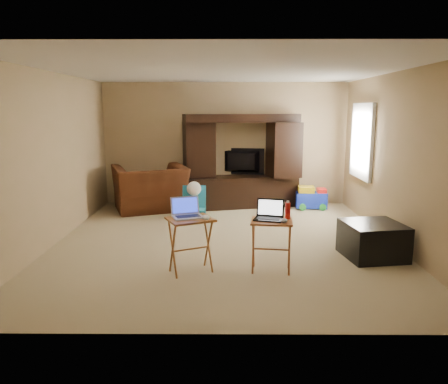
{
  "coord_description": "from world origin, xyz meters",
  "views": [
    {
      "loc": [
        0.04,
        -6.31,
        1.96
      ],
      "look_at": [
        0.0,
        -0.2,
        0.8
      ],
      "focal_mm": 35.0,
      "sensor_mm": 36.0,
      "label": 1
    }
  ],
  "objects_px": {
    "entertainment_center": "(241,161)",
    "child_rocker": "(194,202)",
    "tray_table_left": "(191,245)",
    "tray_table_right": "(271,246)",
    "television": "(241,162)",
    "plush_toy": "(184,208)",
    "laptop_right": "(269,210)",
    "ottoman": "(373,240)",
    "water_bottle": "(288,211)",
    "laptop_left": "(188,208)",
    "mouse_left": "(206,218)",
    "mouse_right": "(284,221)",
    "push_toy": "(311,197)",
    "recliner": "(150,188)"
  },
  "relations": [
    {
      "from": "recliner",
      "to": "push_toy",
      "type": "xyz_separation_m",
      "value": [
        3.2,
        0.16,
        -0.21
      ]
    },
    {
      "from": "ottoman",
      "to": "water_bottle",
      "type": "distance_m",
      "value": 1.39
    },
    {
      "from": "plush_toy",
      "to": "push_toy",
      "type": "relative_size",
      "value": 0.65
    },
    {
      "from": "plush_toy",
      "to": "laptop_left",
      "type": "height_order",
      "value": "laptop_left"
    },
    {
      "from": "child_rocker",
      "to": "laptop_left",
      "type": "relative_size",
      "value": 1.63
    },
    {
      "from": "ottoman",
      "to": "mouse_left",
      "type": "bearing_deg",
      "value": -163.98
    },
    {
      "from": "child_rocker",
      "to": "push_toy",
      "type": "height_order",
      "value": "child_rocker"
    },
    {
      "from": "tray_table_left",
      "to": "tray_table_right",
      "type": "relative_size",
      "value": 1.05
    },
    {
      "from": "laptop_right",
      "to": "mouse_left",
      "type": "height_order",
      "value": "laptop_right"
    },
    {
      "from": "television",
      "to": "laptop_left",
      "type": "height_order",
      "value": "television"
    },
    {
      "from": "plush_toy",
      "to": "laptop_right",
      "type": "xyz_separation_m",
      "value": [
        1.28,
        -2.61,
        0.56
      ]
    },
    {
      "from": "tray_table_left",
      "to": "plush_toy",
      "type": "bearing_deg",
      "value": 71.72
    },
    {
      "from": "tray_table_left",
      "to": "water_bottle",
      "type": "distance_m",
      "value": 1.25
    },
    {
      "from": "tray_table_right",
      "to": "mouse_right",
      "type": "xyz_separation_m",
      "value": [
        0.13,
        -0.12,
        0.35
      ]
    },
    {
      "from": "mouse_left",
      "to": "recliner",
      "type": "bearing_deg",
      "value": 110.32
    },
    {
      "from": "laptop_left",
      "to": "water_bottle",
      "type": "relative_size",
      "value": 1.78
    },
    {
      "from": "push_toy",
      "to": "child_rocker",
      "type": "bearing_deg",
      "value": -157.7
    },
    {
      "from": "ottoman",
      "to": "tray_table_right",
      "type": "height_order",
      "value": "tray_table_right"
    },
    {
      "from": "laptop_right",
      "to": "tray_table_right",
      "type": "bearing_deg",
      "value": -11.31
    },
    {
      "from": "tray_table_right",
      "to": "recliner",
      "type": "bearing_deg",
      "value": 128.77
    },
    {
      "from": "plush_toy",
      "to": "mouse_right",
      "type": "height_order",
      "value": "mouse_right"
    },
    {
      "from": "push_toy",
      "to": "ottoman",
      "type": "xyz_separation_m",
      "value": [
        0.27,
        -2.93,
        0.0
      ]
    },
    {
      "from": "ottoman",
      "to": "laptop_left",
      "type": "distance_m",
      "value": 2.55
    },
    {
      "from": "tray_table_left",
      "to": "water_bottle",
      "type": "bearing_deg",
      "value": -19.95
    },
    {
      "from": "ottoman",
      "to": "television",
      "type": "bearing_deg",
      "value": 116.7
    },
    {
      "from": "tray_table_right",
      "to": "mouse_left",
      "type": "bearing_deg",
      "value": -165.54
    },
    {
      "from": "tray_table_right",
      "to": "push_toy",
      "type": "bearing_deg",
      "value": 78.51
    },
    {
      "from": "tray_table_right",
      "to": "mouse_right",
      "type": "height_order",
      "value": "mouse_right"
    },
    {
      "from": "ottoman",
      "to": "laptop_right",
      "type": "xyz_separation_m",
      "value": [
        -1.46,
        -0.51,
        0.53
      ]
    },
    {
      "from": "mouse_left",
      "to": "laptop_left",
      "type": "bearing_deg",
      "value": 155.56
    },
    {
      "from": "television",
      "to": "plush_toy",
      "type": "bearing_deg",
      "value": 58.37
    },
    {
      "from": "recliner",
      "to": "laptop_left",
      "type": "xyz_separation_m",
      "value": [
        1.04,
        -3.3,
        0.36
      ]
    },
    {
      "from": "push_toy",
      "to": "laptop_right",
      "type": "distance_m",
      "value": 3.68
    },
    {
      "from": "entertainment_center",
      "to": "ottoman",
      "type": "distance_m",
      "value": 3.6
    },
    {
      "from": "child_rocker",
      "to": "laptop_right",
      "type": "relative_size",
      "value": 1.71
    },
    {
      "from": "tray_table_right",
      "to": "mouse_left",
      "type": "distance_m",
      "value": 0.88
    },
    {
      "from": "laptop_left",
      "to": "mouse_right",
      "type": "xyz_separation_m",
      "value": [
        1.14,
        -0.12,
        -0.12
      ]
    },
    {
      "from": "laptop_right",
      "to": "laptop_left",
      "type": "bearing_deg",
      "value": -163.27
    },
    {
      "from": "child_rocker",
      "to": "water_bottle",
      "type": "height_order",
      "value": "water_bottle"
    },
    {
      "from": "tray_table_left",
      "to": "mouse_right",
      "type": "relative_size",
      "value": 5.16
    },
    {
      "from": "tray_table_left",
      "to": "mouse_left",
      "type": "xyz_separation_m",
      "value": [
        0.19,
        -0.07,
        0.37
      ]
    },
    {
      "from": "tray_table_left",
      "to": "recliner",
      "type": "bearing_deg",
      "value": 82.29
    },
    {
      "from": "entertainment_center",
      "to": "tray_table_right",
      "type": "height_order",
      "value": "entertainment_center"
    },
    {
      "from": "push_toy",
      "to": "water_bottle",
      "type": "distance_m",
      "value": 3.54
    },
    {
      "from": "child_rocker",
      "to": "laptop_left",
      "type": "xyz_separation_m",
      "value": [
        0.14,
        -2.72,
        0.51
      ]
    },
    {
      "from": "recliner",
      "to": "ottoman",
      "type": "xyz_separation_m",
      "value": [
        3.47,
        -2.77,
        -0.2
      ]
    },
    {
      "from": "entertainment_center",
      "to": "child_rocker",
      "type": "distance_m",
      "value": 1.45
    },
    {
      "from": "laptop_left",
      "to": "mouse_right",
      "type": "bearing_deg",
      "value": -26.02
    },
    {
      "from": "recliner",
      "to": "laptop_left",
      "type": "relative_size",
      "value": 3.81
    },
    {
      "from": "television",
      "to": "recliner",
      "type": "height_order",
      "value": "television"
    }
  ]
}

